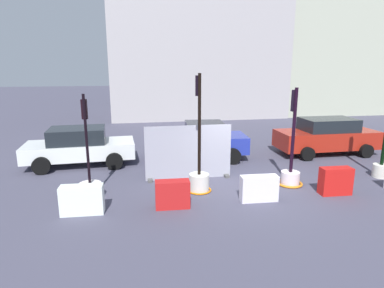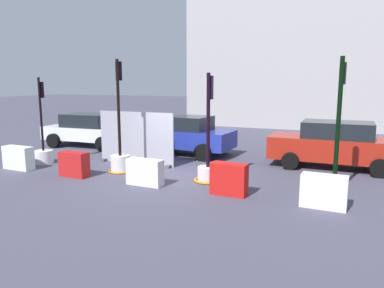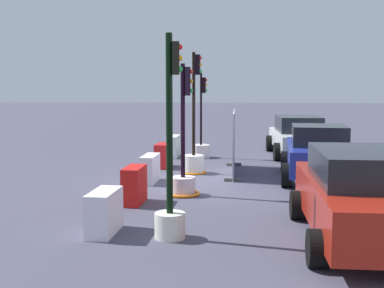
% 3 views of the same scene
% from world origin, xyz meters
% --- Properties ---
extents(ground_plane, '(120.00, 120.00, 0.00)m').
position_xyz_m(ground_plane, '(0.00, 0.00, 0.00)').
color(ground_plane, '#454355').
extents(traffic_light_0, '(0.68, 0.68, 3.21)m').
position_xyz_m(traffic_light_0, '(-5.01, -0.03, 0.50)').
color(traffic_light_0, silver).
rests_on(traffic_light_0, ground_plane).
extents(traffic_light_1, '(0.81, 0.81, 3.78)m').
position_xyz_m(traffic_light_1, '(-1.59, -0.00, 0.62)').
color(traffic_light_1, silver).
rests_on(traffic_light_1, ground_plane).
extents(traffic_light_2, '(0.86, 0.86, 3.31)m').
position_xyz_m(traffic_light_2, '(1.60, 0.02, 0.56)').
color(traffic_light_2, silver).
rests_on(traffic_light_2, ground_plane).
extents(traffic_light_3, '(0.56, 0.56, 3.70)m').
position_xyz_m(traffic_light_3, '(5.25, 0.18, 0.85)').
color(traffic_light_3, silver).
rests_on(traffic_light_3, ground_plane).
extents(construction_barrier_0, '(1.17, 0.45, 0.81)m').
position_xyz_m(construction_barrier_0, '(-5.09, -1.12, 0.41)').
color(construction_barrier_0, silver).
rests_on(construction_barrier_0, ground_plane).
extents(construction_barrier_1, '(1.00, 0.45, 0.81)m').
position_xyz_m(construction_barrier_1, '(-2.59, -1.15, 0.40)').
color(construction_barrier_1, red).
rests_on(construction_barrier_1, ground_plane).
extents(construction_barrier_2, '(1.14, 0.42, 0.79)m').
position_xyz_m(construction_barrier_2, '(0.03, -1.12, 0.39)').
color(construction_barrier_2, silver).
rests_on(construction_barrier_2, ground_plane).
extents(construction_barrier_3, '(1.00, 0.45, 0.87)m').
position_xyz_m(construction_barrier_3, '(2.61, -1.04, 0.44)').
color(construction_barrier_3, red).
rests_on(construction_barrier_3, ground_plane).
extents(construction_barrier_4, '(1.10, 0.49, 0.81)m').
position_xyz_m(construction_barrier_4, '(5.05, -1.11, 0.41)').
color(construction_barrier_4, silver).
rests_on(construction_barrier_4, ground_plane).
extents(car_red_compact, '(4.55, 2.15, 1.66)m').
position_xyz_m(car_red_compact, '(5.11, 3.56, 0.84)').
color(car_red_compact, '#9F2013').
rests_on(car_red_compact, ground_plane).
extents(car_white_van, '(4.41, 2.36, 1.55)m').
position_xyz_m(car_white_van, '(-5.84, 3.71, 0.79)').
color(car_white_van, silver).
rests_on(car_white_van, ground_plane).
extents(car_blue_estate, '(4.02, 2.34, 1.62)m').
position_xyz_m(car_blue_estate, '(-0.73, 3.72, 0.80)').
color(car_blue_estate, navy).
rests_on(car_blue_estate, ground_plane).
extents(site_fence_panel, '(3.10, 0.50, 1.95)m').
position_xyz_m(site_fence_panel, '(-1.73, 1.25, 0.92)').
color(site_fence_panel, '#9899A8').
rests_on(site_fence_panel, ground_plane).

